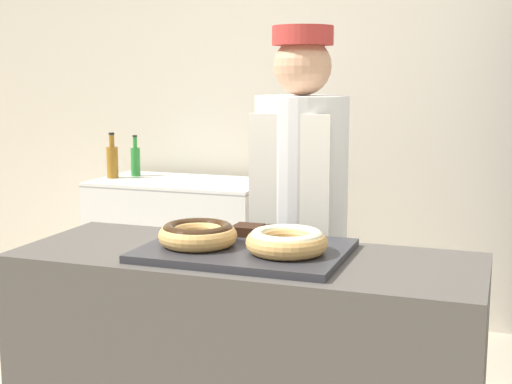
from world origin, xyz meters
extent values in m
cube|color=beige|center=(0.00, 2.13, 1.35)|extent=(8.00, 0.06, 2.70)
cube|color=#2D2D33|center=(0.00, 0.00, 0.91)|extent=(0.62, 0.46, 0.02)
torus|color=tan|center=(-0.14, -0.03, 0.95)|extent=(0.25, 0.25, 0.06)
torus|color=#331E0F|center=(-0.14, -0.03, 0.97)|extent=(0.22, 0.22, 0.04)
torus|color=tan|center=(0.14, -0.03, 0.95)|extent=(0.25, 0.25, 0.06)
torus|color=beige|center=(0.14, -0.03, 0.97)|extent=(0.22, 0.22, 0.04)
cube|color=black|center=(-0.05, 0.16, 0.94)|extent=(0.09, 0.09, 0.03)
cube|color=black|center=(0.05, 0.16, 0.94)|extent=(0.09, 0.09, 0.03)
cylinder|color=#4C4C51|center=(0.03, 0.52, 0.39)|extent=(0.25, 0.25, 0.78)
cylinder|color=white|center=(0.03, 0.52, 1.08)|extent=(0.35, 0.35, 0.59)
cube|color=silver|center=(0.03, 0.36, 0.70)|extent=(0.30, 0.02, 1.24)
sphere|color=tan|center=(0.03, 0.52, 1.48)|extent=(0.21, 0.21, 0.21)
cylinder|color=#B2332D|center=(0.03, 0.52, 1.59)|extent=(0.22, 0.22, 0.07)
cube|color=silver|center=(-1.04, 1.73, 0.42)|extent=(1.01, 0.57, 0.84)
cube|color=gray|center=(-1.04, 1.73, 0.82)|extent=(1.02, 0.58, 0.01)
cylinder|color=#99661E|center=(-1.48, 1.70, 0.93)|extent=(0.07, 0.07, 0.19)
cylinder|color=#99661E|center=(-1.48, 1.70, 1.06)|extent=(0.03, 0.03, 0.07)
cylinder|color=black|center=(-1.48, 1.70, 1.11)|extent=(0.03, 0.03, 0.01)
cylinder|color=#99661E|center=(-0.63, 1.91, 0.93)|extent=(0.07, 0.07, 0.18)
cylinder|color=#99661E|center=(-0.63, 1.91, 1.06)|extent=(0.03, 0.03, 0.07)
cylinder|color=black|center=(-0.63, 1.91, 1.10)|extent=(0.04, 0.04, 0.01)
cylinder|color=#2D8C38|center=(-1.39, 1.82, 0.93)|extent=(0.06, 0.06, 0.17)
cylinder|color=#2D8C38|center=(-1.39, 1.82, 1.05)|extent=(0.03, 0.03, 0.07)
cylinder|color=black|center=(-1.39, 1.82, 1.08)|extent=(0.03, 0.03, 0.01)
camera|label=1|loc=(0.75, -2.01, 1.44)|focal=50.00mm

